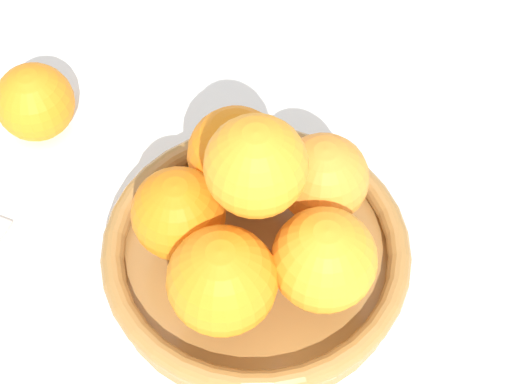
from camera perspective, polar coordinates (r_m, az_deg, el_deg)
ground_plane at (r=0.69m, az=0.00°, el=-5.02°), size 4.00×4.00×0.00m
fruit_bowl at (r=0.67m, az=0.00°, el=-4.19°), size 0.24×0.24×0.04m
orange_pile at (r=0.61m, az=0.08°, el=-1.29°), size 0.18×0.19×0.13m
stray_orange at (r=0.77m, az=-14.52°, el=5.82°), size 0.07×0.07×0.07m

